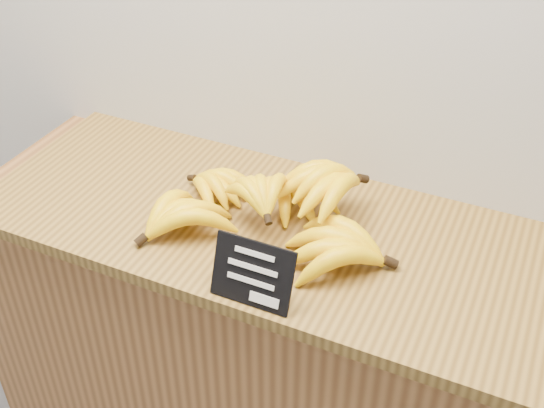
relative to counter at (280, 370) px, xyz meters
The scene contains 4 objects.
counter is the anchor object (origin of this frame).
counter_top 0.47m from the counter, ahead, with size 1.37×0.54×0.03m, color olive.
chalkboard_sign 0.59m from the counter, 79.56° to the right, with size 0.16×0.01×0.13m, color black.
banana_pile 0.53m from the counter, 106.28° to the right, with size 0.59×0.36×0.12m.
Camera 1 is at (0.33, 1.68, 1.85)m, focal length 45.00 mm.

